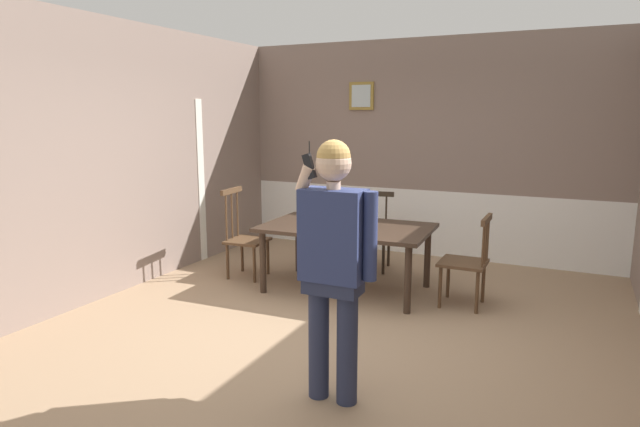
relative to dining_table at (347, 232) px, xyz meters
The scene contains 8 objects.
ground_plane 1.36m from the dining_table, 74.02° to the right, with size 6.73×6.73×0.00m, color #9E7F60.
room_back_partition 2.08m from the dining_table, 80.24° to the left, with size 5.20×0.17×2.90m.
room_left_partition 2.66m from the dining_table, 153.29° to the right, with size 0.13×6.12×2.90m.
dining_table is the anchor object (origin of this frame).
chair_near_window 0.95m from the dining_table, 92.56° to the left, with size 0.53×0.53×0.95m.
chair_by_doorway 1.30m from the dining_table, ahead, with size 0.45×0.45×0.93m.
chair_at_table_head 1.30m from the dining_table, behind, with size 0.47×0.47×1.05m.
person_figure 2.37m from the dining_table, 69.47° to the right, with size 0.57×0.23×1.76m.
Camera 1 is at (1.86, -4.14, 1.91)m, focal length 30.32 mm.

